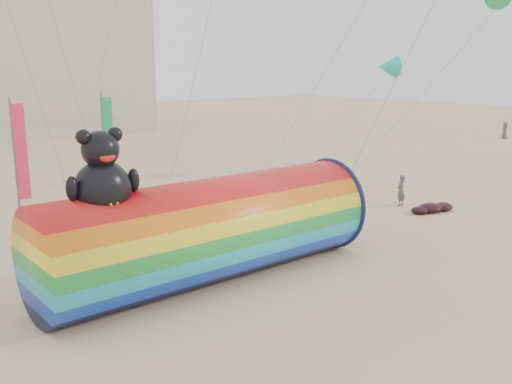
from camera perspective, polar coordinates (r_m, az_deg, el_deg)
ground at (r=18.72m, az=1.77°, el=-8.18°), size 160.00×160.00×0.00m
windsock_assembly at (r=17.88m, az=-4.59°, el=-3.50°), size 11.08×3.38×5.11m
kite_handler at (r=28.14m, az=14.28°, el=0.15°), size 0.60×0.45×1.51m
fabric_bundle at (r=27.63m, az=17.23°, el=-1.50°), size 2.62×1.35×0.41m
festival_banners at (r=29.79m, az=-22.93°, el=3.90°), size 10.98×2.11×5.20m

